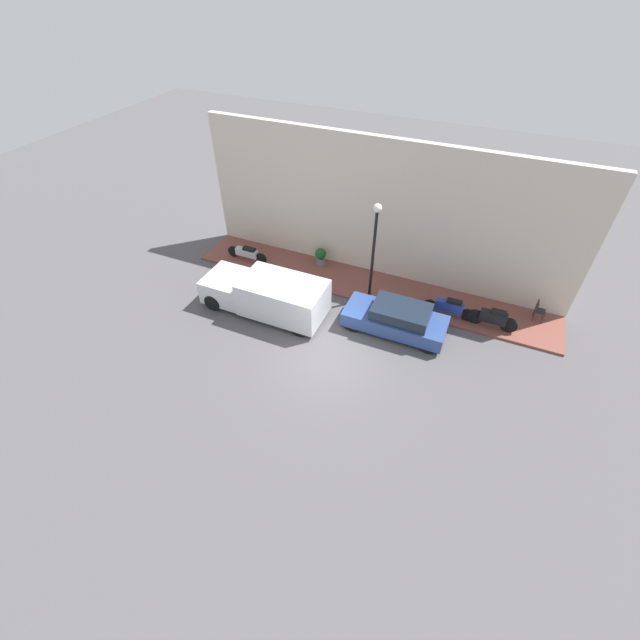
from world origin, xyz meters
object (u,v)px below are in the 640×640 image
(scooter_silver, at_px, (247,253))
(motorcycle_black, at_px, (493,318))
(delivery_van, at_px, (266,294))
(cafe_chair, at_px, (539,310))
(parked_car, at_px, (396,319))
(motorcycle_blue, at_px, (449,307))
(potted_plant, at_px, (321,256))
(streetlamp, at_px, (375,238))

(scooter_silver, bearing_deg, motorcycle_black, -91.46)
(delivery_van, xyz_separation_m, cafe_chair, (3.80, -10.43, -0.26))
(parked_car, distance_m, scooter_silver, 8.18)
(motorcycle_black, bearing_deg, cafe_chair, -52.50)
(motorcycle_blue, relative_size, potted_plant, 2.47)
(streetlamp, bearing_deg, delivery_van, 123.43)
(parked_car, height_order, cafe_chair, parked_car)
(delivery_van, bearing_deg, scooter_silver, 43.06)
(motorcycle_black, relative_size, scooter_silver, 0.93)
(streetlamp, height_order, potted_plant, streetlamp)
(streetlamp, bearing_deg, motorcycle_blue, -87.49)
(motorcycle_blue, distance_m, cafe_chair, 3.57)
(scooter_silver, distance_m, cafe_chair, 13.12)
(cafe_chair, bearing_deg, motorcycle_black, 127.50)
(motorcycle_black, bearing_deg, delivery_van, 106.16)
(motorcycle_black, xyz_separation_m, scooter_silver, (0.29, 11.46, -0.09))
(delivery_van, relative_size, scooter_silver, 2.50)
(motorcycle_black, height_order, cafe_chair, motorcycle_black)
(parked_car, height_order, potted_plant, parked_car)
(streetlamp, xyz_separation_m, potted_plant, (1.49, 2.96, -2.51))
(motorcycle_blue, height_order, streetlamp, streetlamp)
(delivery_van, distance_m, scooter_silver, 3.91)
(parked_car, distance_m, delivery_van, 5.39)
(motorcycle_blue, distance_m, scooter_silver, 9.74)
(streetlamp, relative_size, potted_plant, 5.17)
(streetlamp, bearing_deg, scooter_silver, 86.39)
(motorcycle_blue, bearing_deg, delivery_van, 110.09)
(cafe_chair, bearing_deg, streetlamp, 101.42)
(motorcycle_black, bearing_deg, scooter_silver, 88.54)
(streetlamp, xyz_separation_m, cafe_chair, (1.36, -6.73, -2.47))
(scooter_silver, relative_size, cafe_chair, 2.44)
(parked_car, relative_size, delivery_van, 0.77)
(scooter_silver, height_order, streetlamp, streetlamp)
(potted_plant, distance_m, cafe_chair, 9.70)
(motorcycle_blue, height_order, potted_plant, potted_plant)
(scooter_silver, bearing_deg, cafe_chair, -85.81)
(motorcycle_black, height_order, streetlamp, streetlamp)
(motorcycle_blue, bearing_deg, streetlamp, 92.51)
(scooter_silver, bearing_deg, motorcycle_blue, -91.49)
(parked_car, bearing_deg, scooter_silver, 76.60)
(scooter_silver, height_order, potted_plant, potted_plant)
(motorcycle_blue, distance_m, streetlamp, 4.22)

